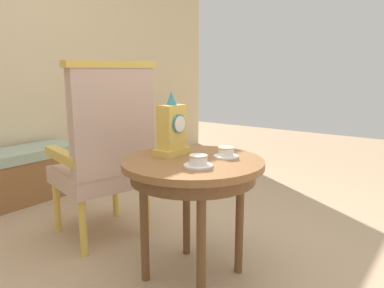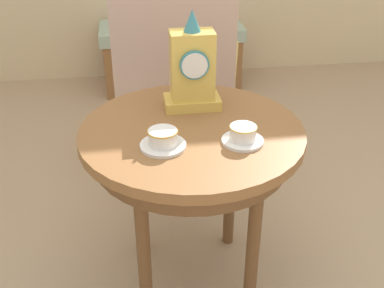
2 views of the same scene
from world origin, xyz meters
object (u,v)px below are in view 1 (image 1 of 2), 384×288
(side_table, at_px, (193,174))
(window_bench, at_px, (25,174))
(teacup_left, at_px, (198,162))
(mantel_clock, at_px, (172,130))
(armchair, at_px, (105,150))
(teacup_right, at_px, (226,153))

(side_table, height_order, window_bench, side_table)
(teacup_left, height_order, mantel_clock, mantel_clock)
(side_table, bearing_deg, window_bench, 86.24)
(mantel_clock, relative_size, window_bench, 0.35)
(teacup_left, relative_size, armchair, 0.12)
(armchair, distance_m, window_bench, 1.21)
(teacup_right, distance_m, mantel_clock, 0.31)
(armchair, bearing_deg, side_table, -92.92)
(teacup_right, bearing_deg, armchair, 97.18)
(side_table, distance_m, window_bench, 1.90)
(window_bench, bearing_deg, teacup_left, -96.45)
(teacup_right, xyz_separation_m, window_bench, (-0.02, 1.97, -0.45))
(mantel_clock, xyz_separation_m, armchair, (0.01, 0.56, -0.19))
(teacup_right, distance_m, window_bench, 2.02)
(side_table, distance_m, armchair, 0.71)
(side_table, bearing_deg, teacup_left, -133.75)
(window_bench, bearing_deg, side_table, -93.76)
(mantel_clock, xyz_separation_m, window_bench, (0.10, 1.71, -0.56))
(teacup_left, bearing_deg, side_table, 46.25)
(armchair, bearing_deg, teacup_left, -99.50)
(mantel_clock, height_order, window_bench, mantel_clock)
(side_table, distance_m, mantel_clock, 0.26)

